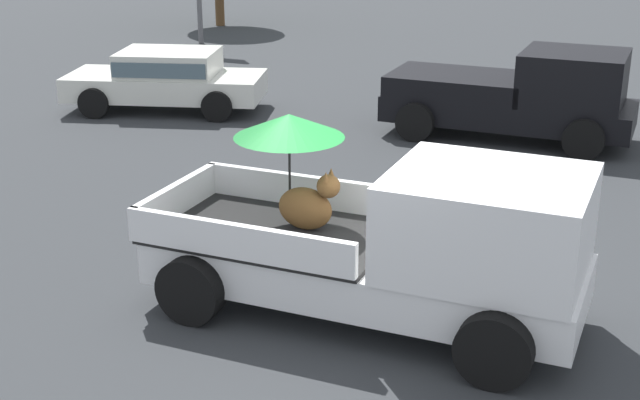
% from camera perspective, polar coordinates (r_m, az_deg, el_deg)
% --- Properties ---
extents(ground_plane, '(80.00, 80.00, 0.00)m').
position_cam_1_polar(ground_plane, '(10.45, 2.83, -7.34)').
color(ground_plane, '#2D3033').
extents(pickup_truck_main, '(5.07, 2.29, 2.24)m').
position_cam_1_polar(pickup_truck_main, '(9.93, 5.29, -2.72)').
color(pickup_truck_main, black).
rests_on(pickup_truck_main, ground).
extents(pickup_truck_red, '(4.82, 2.20, 1.80)m').
position_cam_1_polar(pickup_truck_red, '(17.67, 12.85, 6.67)').
color(pickup_truck_red, black).
rests_on(pickup_truck_red, ground).
extents(parked_sedan_far, '(4.62, 2.88, 1.33)m').
position_cam_1_polar(parked_sedan_far, '(19.82, -9.94, 7.90)').
color(parked_sedan_far, black).
rests_on(parked_sedan_far, ground).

